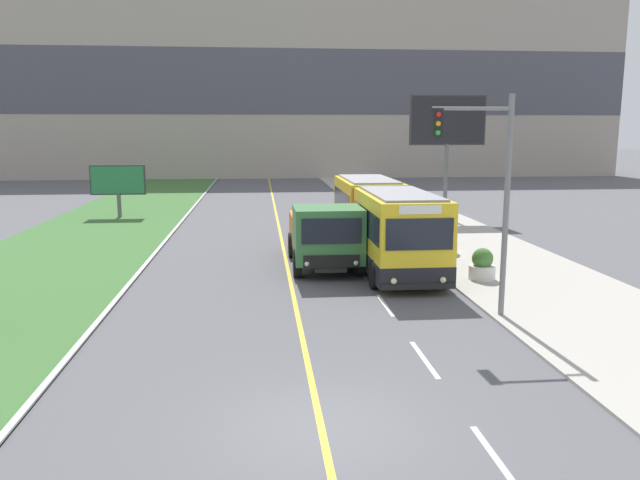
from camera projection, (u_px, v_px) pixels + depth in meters
The scene contains 10 objects.
ground_plane at pixel (321, 429), 11.24m from camera, with size 300.00×300.00×0.00m, color #56565B.
lane_marking_centre at pixel (330, 394), 12.69m from camera, with size 2.88×140.00×0.01m.
apartment_block_background at pixel (267, 89), 70.44m from camera, with size 80.00×8.04×19.75m.
city_bus at pixel (382, 221), 25.69m from camera, with size 2.62×12.39×3.11m.
dump_truck at pixel (325, 237), 23.67m from camera, with size 2.58×6.34×2.53m.
traffic_light_mast at pixel (486, 179), 17.16m from camera, with size 2.28×0.32×6.28m.
billboard_large at pixel (448, 125), 36.53m from camera, with size 4.53×0.24×7.29m.
billboard_small at pixel (118, 182), 37.83m from camera, with size 3.28×0.24×3.20m.
planter_round_near at pixel (482, 266), 22.03m from camera, with size 0.93×0.93×1.13m.
planter_round_second at pixel (446, 241), 26.67m from camera, with size 1.00×1.00×1.18m.
Camera 1 is at (-1.04, -10.42, 5.32)m, focal length 35.00 mm.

